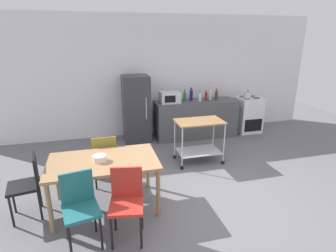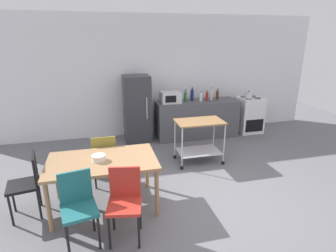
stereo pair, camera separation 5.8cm
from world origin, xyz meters
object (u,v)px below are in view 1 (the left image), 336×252
object	(u,v)px
bottle_soda	(185,97)
stove_oven	(248,114)
refrigerator	(136,109)
bottle_vinegar	(191,95)
dining_table	(104,165)
chair_black	(28,182)
chair_red	(127,199)
kitchen_cart	(199,134)
kettle	(248,95)
bottle_soy_sauce	(200,97)
bottle_sparkling_water	(210,95)
chair_teal	(80,205)
bottle_hot_sauce	(206,96)
fruit_bowl	(100,158)
microwave	(170,97)
bottle_sesame_oil	(216,95)
chair_olive	(105,156)

from	to	relation	value
bottle_soda	stove_oven	bearing A→B (deg)	-0.72
refrigerator	bottle_vinegar	distance (m)	1.37
dining_table	chair_black	world-z (taller)	chair_black
chair_red	kitchen_cart	distance (m)	2.41
chair_black	bottle_soda	xyz separation A→B (m)	(3.01, 2.46, 0.50)
stove_oven	kettle	xyz separation A→B (m)	(-0.12, -0.10, 0.55)
bottle_soy_sauce	bottle_sparkling_water	bearing A→B (deg)	14.75
bottle_soda	chair_red	bearing A→B (deg)	-118.99
chair_teal	refrigerator	size ratio (longest dim) A/B	0.57
bottle_hot_sauce	refrigerator	bearing A→B (deg)	176.00
dining_table	bottle_soy_sauce	size ratio (longest dim) A/B	6.27
bottle_soy_sauce	fruit_bowl	xyz separation A→B (m)	(-2.42, -2.47, -0.20)
refrigerator	microwave	bearing A→B (deg)	-9.21
dining_table	bottle_hot_sauce	size ratio (longest dim) A/B	6.08
dining_table	bottle_vinegar	world-z (taller)	bottle_vinegar
refrigerator	bottle_sparkling_water	xyz separation A→B (m)	(1.83, -0.06, 0.25)
bottle_sesame_oil	fruit_bowl	size ratio (longest dim) A/B	1.41
kettle	bottle_soda	bearing A→B (deg)	175.74
chair_black	bottle_hot_sauce	world-z (taller)	bottle_hot_sauce
chair_black	bottle_sparkling_water	bearing A→B (deg)	113.96
chair_teal	microwave	xyz separation A→B (m)	(1.94, 3.11, 0.51)
bottle_soda	bottle_vinegar	size ratio (longest dim) A/B	0.91
refrigerator	bottle_sparkling_water	size ratio (longest dim) A/B	5.17
microwave	dining_table	bearing A→B (deg)	-123.57
chair_olive	refrigerator	distance (m)	2.12
chair_black	bottle_sesame_oil	size ratio (longest dim) A/B	3.33
bottle_soy_sauce	bottle_soda	bearing A→B (deg)	167.92
microwave	bottle_sparkling_water	distance (m)	1.06
chair_olive	chair_red	bearing A→B (deg)	97.99
chair_olive	refrigerator	bearing A→B (deg)	-113.59
chair_olive	microwave	xyz separation A→B (m)	(1.60, 1.82, 0.51)
microwave	bottle_sesame_oil	world-z (taller)	bottle_sesame_oil
bottle_vinegar	kettle	world-z (taller)	bottle_vinegar
bottle_soy_sauce	stove_oven	bearing A→B (deg)	2.34
chair_red	refrigerator	distance (m)	3.34
kitchen_cart	bottle_soda	world-z (taller)	bottle_soda
chair_olive	refrigerator	world-z (taller)	refrigerator
bottle_soda	fruit_bowl	distance (m)	3.28
chair_olive	kitchen_cart	size ratio (longest dim) A/B	0.98
bottle_vinegar	bottle_sparkling_water	world-z (taller)	bottle_vinegar
microwave	bottle_hot_sauce	size ratio (longest dim) A/B	1.87
chair_olive	kitchen_cart	bearing A→B (deg)	-166.70
microwave	bottle_sesame_oil	distance (m)	1.21
chair_black	bottle_vinegar	bearing A→B (deg)	118.36
dining_table	chair_black	xyz separation A→B (m)	(-1.00, 0.07, -0.15)
chair_red	bottle_sparkling_water	xyz separation A→B (m)	(2.45, 3.22, 0.51)
chair_red	stove_oven	xyz separation A→B (m)	(3.52, 3.19, -0.07)
chair_teal	bottle_vinegar	xyz separation A→B (m)	(2.51, 3.24, 0.52)
refrigerator	stove_oven	bearing A→B (deg)	-1.60
microwave	bottle_vinegar	world-z (taller)	bottle_vinegar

